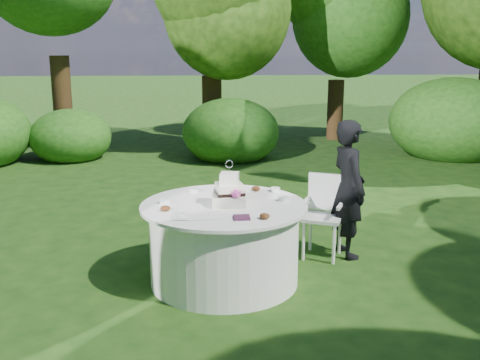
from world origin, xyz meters
name	(u,v)px	position (x,y,z in m)	size (l,w,h in m)	color
ground	(224,281)	(0.00, 0.00, 0.00)	(80.00, 80.00, 0.00)	#14360E
napkins	(242,217)	(0.13, -0.45, 0.78)	(0.14, 0.14, 0.02)	#471E3C
feather_plume	(198,219)	(-0.24, -0.46, 0.78)	(0.48, 0.07, 0.01)	white
guest	(348,189)	(1.34, 0.62, 0.74)	(0.54, 0.35, 1.47)	black
table	(224,243)	(0.00, 0.00, 0.39)	(1.56, 1.56, 0.77)	white
cake	(230,193)	(0.05, -0.01, 0.88)	(0.33, 0.34, 0.42)	silver
chair	(324,209)	(1.10, 0.64, 0.52)	(0.53, 0.53, 0.88)	silver
votives	(221,198)	(-0.03, 0.14, 0.79)	(1.22, 0.93, 0.04)	white
petal_cups	(229,203)	(0.05, -0.06, 0.79)	(0.97, 1.04, 0.05)	#562D16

